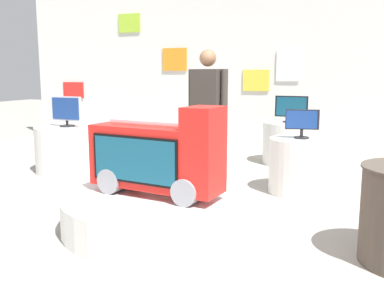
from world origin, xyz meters
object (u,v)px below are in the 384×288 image
main_display_pedestal (156,211)px  display_pedestal_left_rear (68,149)px  novelty_firetruck_tv (158,159)px  display_pedestal_far_right (290,143)px  tv_on_left_rear (66,110)px  shopper_browsing_near_truck (208,107)px  tv_on_right_rear (302,122)px  display_pedestal_right_rear (300,166)px  tv_on_far_right (291,109)px

main_display_pedestal → display_pedestal_left_rear: bearing=143.8°
novelty_firetruck_tv → display_pedestal_far_right: novelty_firetruck_tv is taller
novelty_firetruck_tv → tv_on_left_rear: novelty_firetruck_tv is taller
novelty_firetruck_tv → display_pedestal_left_rear: 2.69m
novelty_firetruck_tv → display_pedestal_left_rear: bearing=143.9°
novelty_firetruck_tv → shopper_browsing_near_truck: shopper_browsing_near_truck is taller
tv_on_right_rear → display_pedestal_far_right: bearing=102.6°
main_display_pedestal → display_pedestal_far_right: 3.30m
display_pedestal_right_rear → tv_on_far_right: (-0.36, 1.59, 0.52)m
tv_on_right_rear → display_pedestal_right_rear: bearing=78.5°
display_pedestal_left_rear → tv_on_left_rear: (0.00, -0.00, 0.54)m
display_pedestal_far_right → shopper_browsing_near_truck: 1.93m
tv_on_right_rear → tv_on_far_right: bearing=102.6°
tv_on_right_rear → shopper_browsing_near_truck: 1.12m
main_display_pedestal → novelty_firetruck_tv: bearing=-22.8°
display_pedestal_left_rear → display_pedestal_right_rear: 3.18m
novelty_firetruck_tv → tv_on_left_rear: size_ratio=2.58×
display_pedestal_left_rear → tv_on_left_rear: bearing=-88.8°
display_pedestal_right_rear → display_pedestal_far_right: same height
display_pedestal_right_rear → tv_on_right_rear: (-0.00, -0.00, 0.50)m
main_display_pedestal → tv_on_left_rear: size_ratio=3.45×
display_pedestal_far_right → shopper_browsing_near_truck: (-0.75, -1.66, 0.65)m
shopper_browsing_near_truck → display_pedestal_left_rear: bearing=179.9°
tv_on_right_rear → tv_on_far_right: tv_on_far_right is taller
display_pedestal_right_rear → tv_on_left_rear: bearing=-178.9°
display_pedestal_right_rear → shopper_browsing_near_truck: bearing=-176.8°
novelty_firetruck_tv → tv_on_left_rear: 2.68m
shopper_browsing_near_truck → display_pedestal_right_rear: bearing=3.2°
novelty_firetruck_tv → shopper_browsing_near_truck: bearing=93.3°
tv_on_left_rear → display_pedestal_right_rear: bearing=1.1°
tv_on_right_rear → tv_on_far_right: (-0.36, 1.60, 0.02)m
main_display_pedestal → display_pedestal_far_right: bearing=78.0°
main_display_pedestal → tv_on_far_right: 3.36m
display_pedestal_right_rear → shopper_browsing_near_truck: shopper_browsing_near_truck is taller
display_pedestal_right_rear → display_pedestal_far_right: size_ratio=0.87×
display_pedestal_right_rear → display_pedestal_far_right: 1.63m
tv_on_left_rear → display_pedestal_right_rear: size_ratio=0.67×
novelty_firetruck_tv → display_pedestal_left_rear: novelty_firetruck_tv is taller
novelty_firetruck_tv → tv_on_far_right: 3.30m
display_pedestal_right_rear → tv_on_right_rear: size_ratio=1.92×
tv_on_left_rear → display_pedestal_far_right: size_ratio=0.58×
display_pedestal_left_rear → tv_on_far_right: (2.82, 1.65, 0.52)m
display_pedestal_left_rear → display_pedestal_far_right: same height
main_display_pedestal → shopper_browsing_near_truck: shopper_browsing_near_truck is taller
tv_on_left_rear → shopper_browsing_near_truck: 2.07m
novelty_firetruck_tv → tv_on_right_rear: novelty_firetruck_tv is taller
novelty_firetruck_tv → display_pedestal_right_rear: 1.95m
tv_on_right_rear → display_pedestal_far_right: (-0.36, 1.60, -0.50)m
main_display_pedestal → display_pedestal_right_rear: bearing=57.3°
tv_on_left_rear → tv_on_right_rear: size_ratio=1.29×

